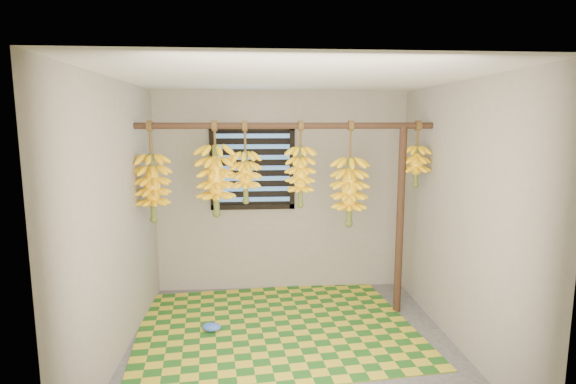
{
  "coord_description": "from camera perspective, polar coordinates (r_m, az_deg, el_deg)",
  "views": [
    {
      "loc": [
        -0.34,
        -3.83,
        2.03
      ],
      "look_at": [
        0.0,
        0.55,
        1.35
      ],
      "focal_mm": 28.0,
      "sensor_mm": 36.0,
      "label": 1
    }
  ],
  "objects": [
    {
      "name": "banana_bunch_e",
      "position": [
        4.69,
        7.79,
        0.04
      ],
      "size": [
        0.37,
        0.37,
        1.08
      ],
      "color": "brown",
      "rests_on": "hanging_pole"
    },
    {
      "name": "banana_bunch_b",
      "position": [
        4.59,
        -9.15,
        1.46
      ],
      "size": [
        0.38,
        0.38,
        0.95
      ],
      "color": "brown",
      "rests_on": "hanging_pole"
    },
    {
      "name": "wall_left",
      "position": [
        4.09,
        -20.91,
        -3.51
      ],
      "size": [
        0.01,
        3.0,
        2.4
      ],
      "primitive_type": "cube",
      "color": "gray",
      "rests_on": "floor"
    },
    {
      "name": "wall_right",
      "position": [
        4.33,
        20.88,
        -2.84
      ],
      "size": [
        0.01,
        3.0,
        2.4
      ],
      "primitive_type": "cube",
      "color": "gray",
      "rests_on": "floor"
    },
    {
      "name": "wall_back",
      "position": [
        5.41,
        -0.78,
        -0.02
      ],
      "size": [
        3.0,
        0.01,
        2.4
      ],
      "primitive_type": "cube",
      "color": "gray",
      "rests_on": "floor"
    },
    {
      "name": "banana_bunch_f",
      "position": [
        4.86,
        15.97,
        3.23
      ],
      "size": [
        0.26,
        0.26,
        0.68
      ],
      "color": "brown",
      "rests_on": "hanging_pole"
    },
    {
      "name": "ceiling",
      "position": [
        3.87,
        0.65,
        14.35
      ],
      "size": [
        3.0,
        3.0,
        0.01
      ],
      "primitive_type": "cube",
      "color": "silver",
      "rests_on": "wall_back"
    },
    {
      "name": "support_post",
      "position": [
        4.9,
        14.03,
        -3.61
      ],
      "size": [
        0.08,
        0.08,
        2.0
      ],
      "primitive_type": "cylinder",
      "color": "#422A1B",
      "rests_on": "floor"
    },
    {
      "name": "banana_bunch_a",
      "position": [
        4.69,
        -16.83,
        0.51
      ],
      "size": [
        0.35,
        0.35,
        1.01
      ],
      "color": "brown",
      "rests_on": "hanging_pole"
    },
    {
      "name": "woven_mat",
      "position": [
        4.7,
        -1.55,
        -16.73
      ],
      "size": [
        2.9,
        2.42,
        0.01
      ],
      "primitive_type": "cube",
      "rotation": [
        0.0,
        0.0,
        0.1
      ],
      "color": "#205C1B",
      "rests_on": "floor"
    },
    {
      "name": "plastic_bag",
      "position": [
        4.65,
        -9.67,
        -16.55
      ],
      "size": [
        0.21,
        0.17,
        0.08
      ],
      "primitive_type": "ellipsoid",
      "rotation": [
        0.0,
        0.0,
        -0.2
      ],
      "color": "blue",
      "rests_on": "woven_mat"
    },
    {
      "name": "window",
      "position": [
        5.34,
        -4.52,
        3.07
      ],
      "size": [
        1.0,
        0.04,
        1.0
      ],
      "color": "black",
      "rests_on": "wall_back"
    },
    {
      "name": "hanging_pole",
      "position": [
        4.55,
        -0.15,
        8.41
      ],
      "size": [
        3.0,
        0.06,
        0.06
      ],
      "primitive_type": "cylinder",
      "rotation": [
        0.0,
        1.57,
        0.0
      ],
      "color": "#422A1B",
      "rests_on": "wall_left"
    },
    {
      "name": "banana_bunch_c",
      "position": [
        4.57,
        -5.4,
        1.91
      ],
      "size": [
        0.3,
        0.3,
        0.83
      ],
      "color": "brown",
      "rests_on": "hanging_pole"
    },
    {
      "name": "banana_bunch_d",
      "position": [
        4.59,
        1.6,
        1.97
      ],
      "size": [
        0.29,
        0.29,
        0.88
      ],
      "color": "brown",
      "rests_on": "hanging_pole"
    },
    {
      "name": "floor",
      "position": [
        4.35,
        0.59,
        -19.08
      ],
      "size": [
        3.0,
        3.0,
        0.01
      ],
      "primitive_type": "cube",
      "color": "#464646",
      "rests_on": "ground"
    }
  ]
}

